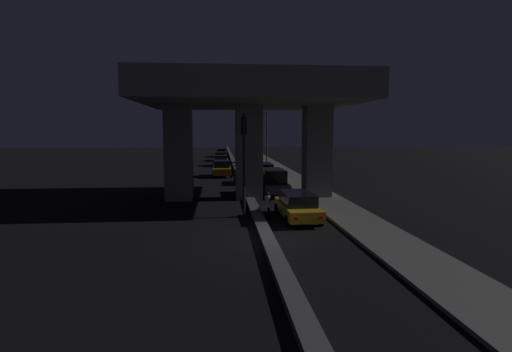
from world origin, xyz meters
TOP-DOWN VIEW (x-y plane):
  - ground_plane at (0.00, 0.00)m, footprint 200.00×200.00m
  - median_divider at (0.00, 35.00)m, footprint 0.61×126.00m
  - sidewalk_right at (5.13, 28.00)m, footprint 2.67×126.00m
  - elevated_overpass at (0.00, 10.63)m, footprint 14.13×13.07m
  - traffic_light_left_of_median at (-0.70, 4.68)m, footprint 0.30×0.49m
  - street_lamp at (4.18, 38.88)m, footprint 2.49×0.32m
  - car_taxi_yellow_lead at (2.11, 3.78)m, footprint 1.99×4.86m
  - car_grey_second at (1.90, 12.37)m, footprint 2.14×4.66m
  - car_silver_third at (1.87, 18.80)m, footprint 1.94×4.77m
  - car_dark_red_fourth at (1.77, 26.41)m, footprint 2.01×4.64m
  - car_dark_green_fifth at (2.07, 34.29)m, footprint 2.08×4.17m
  - car_dark_green_sixth at (2.12, 39.81)m, footprint 1.94×4.67m
  - car_taxi_yellow_lead_oncoming at (-1.83, 24.53)m, footprint 2.00×4.18m
  - car_silver_second_oncoming at (-1.87, 37.22)m, footprint 2.02×4.14m
  - car_grey_third_oncoming at (-2.06, 46.39)m, footprint 1.86×4.32m
  - car_dark_red_fourth_oncoming at (-1.77, 56.25)m, footprint 1.99×4.63m
  - motorcycle_white_filtering_near at (0.61, 4.70)m, footprint 0.33×1.99m
  - motorcycle_black_filtering_mid at (1.01, 10.93)m, footprint 0.33×1.87m
  - motorcycle_red_filtering_far at (0.81, 18.06)m, footprint 0.34×1.96m
  - pedestrian_on_sidewalk at (4.39, 11.45)m, footprint 0.33×0.33m

SIDE VIEW (x-z plane):
  - ground_plane at x=0.00m, z-range 0.00..0.00m
  - sidewalk_right at x=5.13m, z-range 0.00..0.14m
  - median_divider at x=0.00m, z-range 0.00..0.25m
  - motorcycle_white_filtering_near at x=0.61m, z-range -0.10..1.28m
  - motorcycle_black_filtering_mid at x=1.01m, z-range -0.11..1.34m
  - motorcycle_red_filtering_far at x=0.81m, z-range -0.12..1.40m
  - car_grey_third_oncoming at x=-2.06m, z-range 0.02..1.38m
  - car_silver_second_oncoming at x=-1.87m, z-range 0.02..1.44m
  - car_dark_green_fifth at x=2.07m, z-range 0.01..1.48m
  - car_taxi_yellow_lead at x=2.11m, z-range 0.04..1.50m
  - car_dark_red_fourth at x=1.77m, z-range 0.01..1.54m
  - car_dark_red_fourth_oncoming at x=-1.77m, z-range 0.03..1.52m
  - car_taxi_yellow_lead_oncoming at x=-1.83m, z-range 0.02..1.69m
  - car_dark_green_sixth at x=2.12m, z-range 0.03..1.79m
  - car_silver_third at x=1.87m, z-range 0.05..1.88m
  - car_grey_second at x=1.90m, z-range 0.05..1.94m
  - pedestrian_on_sidewalk at x=4.39m, z-range 0.15..1.95m
  - traffic_light_left_of_median at x=-0.70m, z-range 1.01..6.68m
  - street_lamp at x=4.18m, z-range 0.73..8.07m
  - elevated_overpass at x=0.00m, z-range 2.15..11.20m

